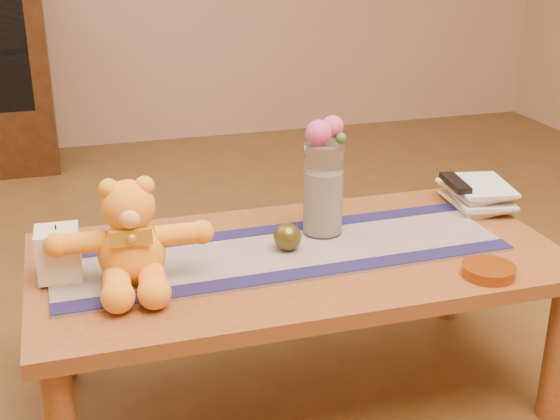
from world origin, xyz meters
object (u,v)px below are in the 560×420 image
object	(u,v)px
glass_vase	(323,189)
amber_dish	(488,271)
bronze_ball	(287,237)
pillar_candle	(59,253)
tv_remote	(455,183)
teddy_bear	(130,233)
book_bottom	(452,204)

from	to	relation	value
glass_vase	amber_dish	bearing A→B (deg)	-49.34
bronze_ball	amber_dish	bearing A→B (deg)	-32.30
pillar_candle	tv_remote	size ratio (longest dim) A/B	0.78
amber_dish	teddy_bear	bearing A→B (deg)	165.68
tv_remote	amber_dish	size ratio (longest dim) A/B	1.20
glass_vase	bronze_ball	bearing A→B (deg)	-146.94
pillar_candle	bronze_ball	size ratio (longest dim) A/B	1.67
teddy_bear	pillar_candle	world-z (taller)	teddy_bear
glass_vase	book_bottom	size ratio (longest dim) A/B	1.17
pillar_candle	tv_remote	xyz separation A→B (m)	(1.17, 0.15, 0.01)
glass_vase	teddy_bear	bearing A→B (deg)	-165.10
pillar_candle	amber_dish	world-z (taller)	pillar_candle
glass_vase	tv_remote	world-z (taller)	glass_vase
book_bottom	teddy_bear	bearing A→B (deg)	-162.24
bronze_ball	book_bottom	world-z (taller)	bronze_ball
glass_vase	book_bottom	world-z (taller)	glass_vase
glass_vase	bronze_ball	xyz separation A→B (m)	(-0.13, -0.08, -0.09)
teddy_bear	bronze_ball	xyz separation A→B (m)	(0.41, 0.06, -0.09)
book_bottom	amber_dish	bearing A→B (deg)	-103.11
glass_vase	tv_remote	xyz separation A→B (m)	(0.45, 0.07, -0.05)
pillar_candle	tv_remote	bearing A→B (deg)	7.15
tv_remote	glass_vase	bearing A→B (deg)	-162.83
pillar_candle	bronze_ball	bearing A→B (deg)	-1.20
book_bottom	tv_remote	distance (m)	0.08
amber_dish	pillar_candle	bearing A→B (deg)	164.16
pillar_candle	book_bottom	xyz separation A→B (m)	(1.17, 0.16, -0.06)
glass_vase	bronze_ball	distance (m)	0.18
pillar_candle	glass_vase	xyz separation A→B (m)	(0.71, 0.07, 0.07)
pillar_candle	teddy_bear	bearing A→B (deg)	-23.07
tv_remote	amber_dish	bearing A→B (deg)	-100.33
pillar_candle	bronze_ball	distance (m)	0.58
bronze_ball	tv_remote	size ratio (longest dim) A/B	0.47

